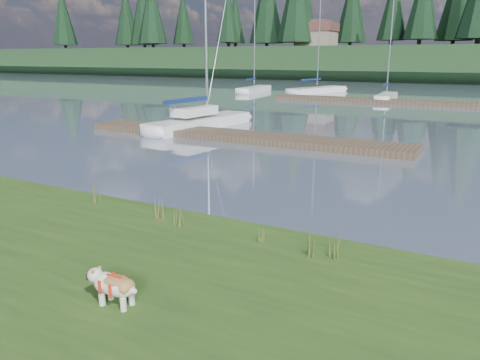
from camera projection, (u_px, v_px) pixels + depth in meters
The scene contains 20 objects.
ground at pixel (406, 104), 37.62m from camera, with size 200.00×200.00×0.00m, color slate.
ridge at pixel (455, 64), 73.50m from camera, with size 200.00×20.00×5.00m, color #193219.
bulldog at pixel (115, 285), 6.47m from camera, with size 0.81×0.38×0.48m.
sailboat_main at pixel (207, 119), 25.30m from camera, with size 2.43×8.18×11.67m.
dock_near at pixel (236, 136), 21.59m from camera, with size 16.00×2.00×0.30m, color #4C3D2C.
dock_far at pixel (433, 103), 36.66m from camera, with size 26.00×2.20×0.30m, color #4C3D2C.
sailboat_bg_0 at pixel (256, 89), 50.59m from camera, with size 2.16×7.61×10.94m.
sailboat_bg_1 at pixel (322, 89), 49.46m from camera, with size 4.43×9.20×13.42m.
sailboat_bg_2 at pixel (387, 96), 40.94m from camera, with size 1.60×6.23×9.47m.
weed_0 at pixel (159, 208), 9.95m from camera, with size 0.17×0.14×0.54m.
weed_1 at pixel (178, 215), 9.54m from camera, with size 0.17×0.14×0.52m.
weed_2 at pixel (311, 244), 8.09m from camera, with size 0.17×0.14×0.53m.
weed_3 at pixel (97, 194), 11.03m from camera, with size 0.17×0.14×0.54m.
weed_4 at pixel (262, 234), 8.71m from camera, with size 0.17×0.14×0.37m.
weed_5 at pixel (333, 243), 8.01m from camera, with size 0.17×0.14×0.62m.
mud_lip at pixel (166, 220), 10.77m from camera, with size 60.00×0.50×0.14m, color #33281C.
conifer_0 at pixel (151, 9), 91.19m from camera, with size 5.72×5.72×14.15m.
conifer_1 at pixel (228, 15), 88.01m from camera, with size 4.40×4.40×11.30m.
conifer_3 at pixel (393, 5), 74.90m from camera, with size 4.84×4.84×12.25m.
house_0 at pixel (317, 34), 79.87m from camera, with size 6.30×5.30×4.65m.
Camera 1 is at (6.36, -9.72, 3.71)m, focal length 35.00 mm.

